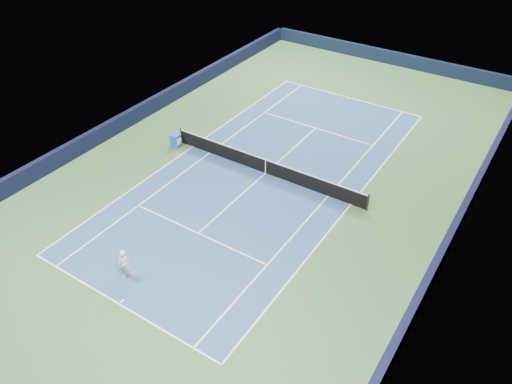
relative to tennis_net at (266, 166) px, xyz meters
The scene contains 19 objects.
ground 0.50m from the tennis_net, ahead, with size 40.00×40.00×0.00m, color #32572F.
wall_far 19.83m from the tennis_net, 90.00° to the left, with size 22.00×0.35×1.10m, color black.
wall_right 10.83m from the tennis_net, ahead, with size 0.35×40.00×1.10m, color black.
wall_left 10.83m from the tennis_net, behind, with size 0.35×40.00×1.10m, color black.
court_surface 0.50m from the tennis_net, ahead, with size 10.97×23.77×0.01m, color navy.
baseline_far 11.90m from the tennis_net, 90.00° to the left, with size 10.97×0.08×0.00m, color white.
baseline_near 11.90m from the tennis_net, 90.00° to the right, with size 10.97×0.08×0.00m, color white.
sideline_doubles_right 5.51m from the tennis_net, ahead, with size 0.08×23.77×0.00m, color white.
sideline_doubles_left 5.51m from the tennis_net, behind, with size 0.08×23.77×0.00m, color white.
sideline_singles_right 4.14m from the tennis_net, ahead, with size 0.08×23.77×0.00m, color white.
sideline_singles_left 4.14m from the tennis_net, behind, with size 0.08×23.77×0.00m, color white.
service_line_far 6.42m from the tennis_net, 90.00° to the left, with size 8.23×0.08×0.00m, color white.
service_line_near 6.42m from the tennis_net, 90.00° to the right, with size 8.23×0.08×0.00m, color white.
center_service_line 0.50m from the tennis_net, ahead, with size 0.08×12.80×0.00m, color white.
center_mark_far 11.75m from the tennis_net, 90.00° to the left, with size 0.08×0.30×0.00m, color white.
center_mark_near 11.75m from the tennis_net, 90.00° to the right, with size 0.08×0.30×0.00m, color white.
tennis_net is the anchor object (origin of this frame).
sponsor_cube 6.42m from the tennis_net, behind, with size 0.59×0.53×0.85m.
tennis_player 10.59m from the tennis_net, 94.42° to the right, with size 0.79×1.30×2.38m.
Camera 1 is at (12.78, -20.67, 16.74)m, focal length 35.00 mm.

